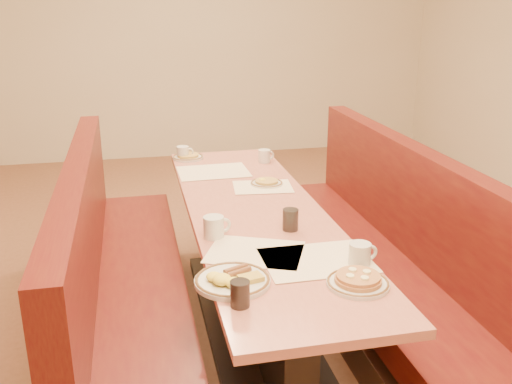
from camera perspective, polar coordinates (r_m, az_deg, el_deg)
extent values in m
plane|color=#9E6647|center=(3.35, 0.02, -13.92)|extent=(8.00, 8.00, 0.00)
cube|color=beige|center=(6.79, -7.55, 15.16)|extent=(6.00, 0.04, 2.80)
cube|color=black|center=(3.34, 0.02, -13.49)|extent=(0.55, 1.88, 0.06)
cube|color=black|center=(3.17, 0.03, -8.53)|extent=(0.15, 1.75, 0.71)
cube|color=#C6705C|center=(3.02, 0.03, -2.19)|extent=(0.70, 2.50, 0.04)
cube|color=#4C3326|center=(3.24, -12.04, -13.53)|extent=(0.55, 2.50, 0.20)
cube|color=#5D1D10|center=(3.11, -12.38, -9.32)|extent=(0.55, 2.50, 0.16)
cube|color=#5D1D10|center=(2.96, -17.04, -3.07)|extent=(0.12, 2.50, 0.60)
cube|color=#4C3326|center=(3.49, 11.12, -10.99)|extent=(0.55, 2.50, 0.20)
cube|color=#5D1D10|center=(3.36, 11.41, -6.99)|extent=(0.55, 2.50, 0.16)
cube|color=#5D1D10|center=(3.31, 15.24, -0.60)|extent=(0.12, 2.50, 0.60)
cube|color=#FDE6C6|center=(2.52, -0.09, -6.01)|extent=(0.50, 0.45, 0.00)
cube|color=#FDE6C6|center=(2.46, 6.11, -6.79)|extent=(0.46, 0.34, 0.00)
cube|color=#FDE6C6|center=(3.68, -4.29, 2.05)|extent=(0.45, 0.34, 0.00)
cube|color=#FDE6C6|center=(3.38, 0.67, 0.53)|extent=(0.37, 0.29, 0.00)
cylinder|color=beige|center=(2.28, 10.15, -9.02)|extent=(0.25, 0.25, 0.02)
torus|color=brown|center=(2.28, 10.16, -8.84)|extent=(0.24, 0.24, 0.01)
cylinder|color=#B97642|center=(2.28, 10.17, -8.65)|extent=(0.18, 0.18, 0.02)
cylinder|color=#B97642|center=(2.27, 10.19, -8.31)|extent=(0.17, 0.17, 0.01)
cylinder|color=#FFF2A6|center=(2.29, 11.01, -7.84)|extent=(0.03, 0.03, 0.01)
cylinder|color=#FFF2A6|center=(2.29, 9.62, -7.67)|extent=(0.03, 0.03, 0.01)
cylinder|color=#FFF2A6|center=(2.24, 9.39, -8.28)|extent=(0.03, 0.03, 0.01)
cylinder|color=#FFF2A6|center=(2.24, 10.81, -8.45)|extent=(0.03, 0.03, 0.01)
cylinder|color=beige|center=(2.27, -2.37, -8.90)|extent=(0.30, 0.30, 0.02)
torus|color=brown|center=(2.26, -2.37, -8.68)|extent=(0.30, 0.30, 0.01)
ellipsoid|color=yellow|center=(2.22, -3.44, -8.71)|extent=(0.08, 0.08, 0.04)
ellipsoid|color=yellow|center=(2.20, -2.27, -9.03)|extent=(0.06, 0.06, 0.04)
ellipsoid|color=yellow|center=(2.25, -4.25, -8.42)|extent=(0.06, 0.06, 0.03)
cylinder|color=brown|center=(2.28, -1.70, -8.01)|extent=(0.11, 0.06, 0.02)
cylinder|color=brown|center=(2.31, -2.03, -7.68)|extent=(0.11, 0.06, 0.02)
cube|color=gold|center=(2.24, -0.53, -8.59)|extent=(0.10, 0.08, 0.02)
cylinder|color=beige|center=(3.42, 1.07, 0.84)|extent=(0.19, 0.19, 0.01)
torus|color=brown|center=(3.42, 1.07, 0.95)|extent=(0.19, 0.19, 0.01)
cylinder|color=gold|center=(3.42, 1.07, 1.08)|extent=(0.14, 0.14, 0.01)
ellipsoid|color=yellow|center=(3.42, 0.61, 1.24)|extent=(0.04, 0.04, 0.02)
cylinder|color=beige|center=(4.01, -6.81, 3.43)|extent=(0.21, 0.21, 0.02)
torus|color=brown|center=(4.01, -6.82, 3.54)|extent=(0.21, 0.21, 0.01)
cylinder|color=gold|center=(4.01, -6.82, 3.66)|extent=(0.15, 0.15, 0.02)
ellipsoid|color=yellow|center=(4.02, -7.23, 3.80)|extent=(0.04, 0.04, 0.02)
cylinder|color=beige|center=(2.43, 10.33, -6.17)|extent=(0.09, 0.09, 0.10)
torus|color=beige|center=(2.45, 11.33, -5.98)|extent=(0.07, 0.03, 0.07)
cylinder|color=black|center=(2.41, 10.39, -5.25)|extent=(0.08, 0.08, 0.01)
cylinder|color=beige|center=(2.67, -4.26, -3.53)|extent=(0.10, 0.10, 0.10)
torus|color=beige|center=(2.68, -3.24, -3.34)|extent=(0.08, 0.03, 0.07)
cylinder|color=black|center=(2.65, -4.28, -2.64)|extent=(0.08, 0.08, 0.01)
cylinder|color=beige|center=(3.89, 0.83, 3.62)|extent=(0.08, 0.08, 0.09)
torus|color=beige|center=(3.91, 1.41, 3.69)|extent=(0.06, 0.03, 0.06)
cylinder|color=black|center=(3.88, 0.83, 4.16)|extent=(0.07, 0.07, 0.01)
cylinder|color=beige|center=(4.00, -7.33, 3.91)|extent=(0.08, 0.08, 0.09)
torus|color=beige|center=(4.01, -6.70, 3.96)|extent=(0.06, 0.02, 0.06)
cylinder|color=black|center=(3.99, -7.36, 4.45)|extent=(0.07, 0.07, 0.01)
cylinder|color=black|center=(2.09, -1.61, -10.16)|extent=(0.07, 0.07, 0.10)
cylinder|color=silver|center=(2.09, -1.61, -10.14)|extent=(0.07, 0.07, 0.10)
cylinder|color=black|center=(2.75, 3.47, -2.79)|extent=(0.07, 0.07, 0.10)
cylinder|color=silver|center=(2.75, 3.47, -2.77)|extent=(0.08, 0.08, 0.11)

